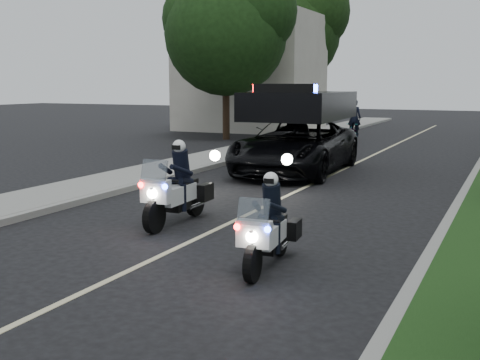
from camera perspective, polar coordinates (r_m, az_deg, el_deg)
The scene contains 13 objects.
ground at distance 9.51m, azimuth -9.65°, elevation -8.19°, with size 120.00×120.00×0.00m, color black.
curb_right at distance 17.64m, azimuth 21.41°, elevation -0.34°, with size 0.20×60.00×0.15m, color gray.
curb_left at distance 19.94m, azimuth -2.76°, elevation 1.35°, with size 0.20×60.00×0.15m, color gray.
sidewalk_left at distance 20.48m, azimuth -5.47°, elevation 1.54°, with size 2.00×60.00×0.16m, color gray.
building_far at distance 36.72m, azimuth 1.00°, elevation 10.36°, with size 8.00×6.00×7.00m, color #A8A396.
lane_marking at distance 18.38m, azimuth 8.57°, elevation 0.35°, with size 0.12×50.00×0.01m, color #BFB78C.
police_moto_left at distance 12.16m, azimuth -6.16°, elevation -4.23°, with size 0.71×2.03×1.73m, color silver, non-canonical shape.
police_moto_right at distance 9.30m, azimuth 2.72°, elevation -8.46°, with size 0.62×1.76×1.50m, color silver, non-canonical shape.
police_suv at distance 19.09m, azimuth 5.41°, elevation 0.73°, with size 2.90×6.27×3.05m, color black.
bicycle at distance 30.52m, azimuth 10.99°, elevation 3.82°, with size 0.58×1.67×0.87m, color black.
cyclist at distance 30.52m, azimuth 10.99°, elevation 3.82°, with size 0.68×0.45×1.88m, color black.
tree_left_near at distance 30.40m, azimuth -1.35°, elevation 3.97°, with size 6.18×6.18×10.31m, color #183712, non-canonical shape.
tree_left_far at distance 40.06m, azimuth 4.34°, elevation 5.24°, with size 7.25×7.25×12.09m, color black, non-canonical shape.
Camera 1 is at (5.28, -7.38, 2.84)m, focal length 43.86 mm.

